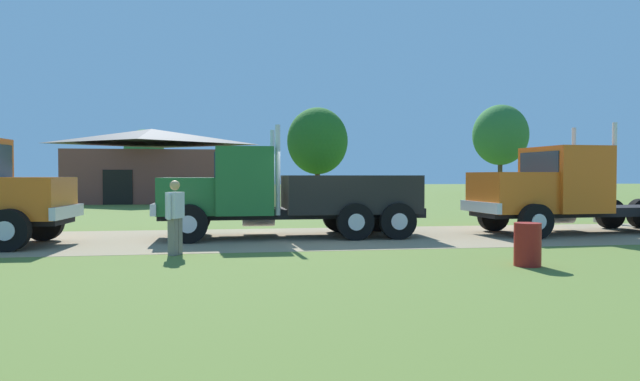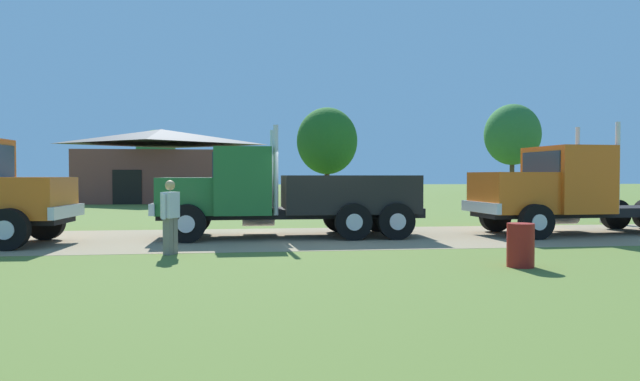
% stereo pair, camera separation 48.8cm
% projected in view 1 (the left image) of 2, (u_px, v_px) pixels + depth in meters
% --- Properties ---
extents(ground_plane, '(200.00, 200.00, 0.00)m').
position_uv_depth(ground_plane, '(319.00, 238.00, 16.79)').
color(ground_plane, '#566B2C').
extents(dirt_track, '(120.00, 6.03, 0.01)m').
position_uv_depth(dirt_track, '(319.00, 237.00, 16.79)').
color(dirt_track, '#8B785B').
rests_on(dirt_track, ground_plane).
extents(truck_foreground_white, '(7.90, 2.80, 3.26)m').
position_uv_depth(truck_foreground_white, '(289.00, 195.00, 16.97)').
color(truck_foreground_white, black).
rests_on(truck_foreground_white, ground_plane).
extents(truck_near_left, '(8.02, 3.14, 3.44)m').
position_uv_depth(truck_near_left, '(560.00, 192.00, 17.91)').
color(truck_near_left, black).
rests_on(truck_near_left, ground_plane).
extents(visitor_walking_mid, '(0.42, 0.53, 1.72)m').
position_uv_depth(visitor_walking_mid, '(175.00, 215.00, 13.09)').
color(visitor_walking_mid, silver).
rests_on(visitor_walking_mid, ground_plane).
extents(visitor_far_side, '(0.35, 0.64, 1.65)m').
position_uv_depth(visitor_far_side, '(598.00, 199.00, 22.20)').
color(visitor_far_side, '#264C8C').
rests_on(visitor_far_side, ground_plane).
extents(steel_barrel, '(0.54, 0.54, 0.88)m').
position_uv_depth(steel_barrel, '(527.00, 244.00, 11.49)').
color(steel_barrel, maroon).
rests_on(steel_barrel, ground_plane).
extents(shed_building, '(10.75, 8.17, 5.09)m').
position_uv_depth(shed_building, '(152.00, 167.00, 39.69)').
color(shed_building, brown).
rests_on(shed_building, ground_plane).
extents(tree_left, '(3.87, 3.87, 6.43)m').
position_uv_depth(tree_left, '(144.00, 151.00, 56.45)').
color(tree_left, '#513823').
rests_on(tree_left, ground_plane).
extents(tree_mid, '(5.16, 5.16, 7.62)m').
position_uv_depth(tree_mid, '(317.00, 141.00, 48.30)').
color(tree_mid, '#513823').
rests_on(tree_mid, ground_plane).
extents(tree_right, '(5.32, 5.32, 8.70)m').
position_uv_depth(tree_right, '(500.00, 135.00, 55.10)').
color(tree_right, '#513823').
rests_on(tree_right, ground_plane).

